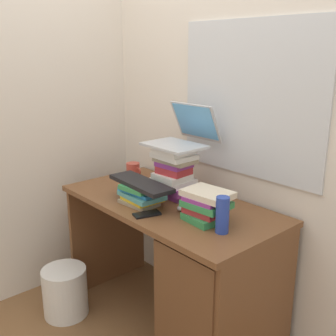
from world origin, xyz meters
TOP-DOWN VIEW (x-y plane):
  - ground_plane at (0.00, 0.00)m, footprint 6.00×6.00m
  - wall_back at (0.00, 0.36)m, footprint 6.00×0.06m
  - wall_left at (-0.89, 0.00)m, footprint 0.05×6.00m
  - desk at (0.32, -0.02)m, footprint 1.26×0.63m
  - book_stack_tall at (-0.04, 0.07)m, footprint 0.25×0.20m
  - book_stack_keyboard_riser at (-0.07, -0.14)m, footprint 0.25×0.18m
  - book_stack_side at (0.31, -0.04)m, footprint 0.24×0.19m
  - laptop at (-0.04, 0.14)m, footprint 0.32×0.33m
  - keyboard at (-0.07, -0.14)m, footprint 0.43×0.17m
  - computer_mouse at (0.15, -0.02)m, footprint 0.06×0.10m
  - mug at (-0.48, 0.12)m, footprint 0.12×0.09m
  - water_bottle at (0.45, -0.08)m, footprint 0.06×0.06m
  - cell_phone at (0.07, -0.21)m, footprint 0.10×0.15m
  - wastebasket at (-0.47, -0.43)m, footprint 0.27×0.27m

SIDE VIEW (x-z plane):
  - ground_plane at x=0.00m, z-range 0.00..0.00m
  - wastebasket at x=-0.47m, z-range 0.00..0.30m
  - desk at x=0.32m, z-range 0.03..0.79m
  - cell_phone at x=0.07m, z-range 0.76..0.77m
  - computer_mouse at x=0.15m, z-range 0.76..0.80m
  - mug at x=-0.48m, z-range 0.76..0.85m
  - book_stack_keyboard_riser at x=-0.07m, z-range 0.76..0.86m
  - book_stack_side at x=0.31m, z-range 0.76..0.92m
  - water_bottle at x=0.45m, z-range 0.76..0.93m
  - keyboard at x=-0.07m, z-range 0.87..0.89m
  - book_stack_tall at x=-0.04m, z-range 0.76..1.05m
  - laptop at x=-0.04m, z-range 0.99..1.22m
  - wall_left at x=-0.89m, z-range 0.00..2.60m
  - wall_back at x=0.00m, z-range 0.00..2.60m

